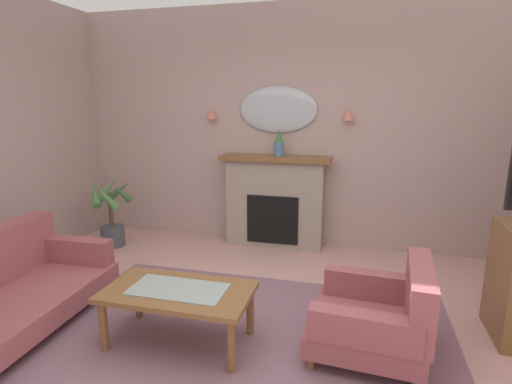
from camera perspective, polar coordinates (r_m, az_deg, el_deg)
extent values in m
cube|color=#C6938E|center=(3.12, -3.33, -23.79)|extent=(6.62, 6.16, 0.10)
cube|color=#B29993|center=(5.09, 5.66, 8.98)|extent=(6.62, 0.10, 2.96)
cube|color=#7F5B6B|center=(3.24, -2.19, -20.98)|extent=(3.20, 2.40, 0.01)
cube|color=gray|center=(5.06, 2.70, -1.66)|extent=(1.20, 0.28, 1.10)
cube|color=black|center=(5.02, 2.45, -3.82)|extent=(0.64, 0.12, 0.60)
cube|color=brown|center=(4.93, 2.72, 4.82)|extent=(1.36, 0.36, 0.06)
cylinder|color=#4C7093|center=(4.89, 3.27, 6.10)|extent=(0.13, 0.13, 0.17)
cone|color=#38753D|center=(4.87, 3.29, 8.02)|extent=(0.10, 0.10, 0.16)
ellipsoid|color=#B2BCC6|center=(5.04, 3.15, 11.60)|extent=(0.96, 0.06, 0.56)
cone|color=#D17066|center=(5.22, -6.31, 11.03)|extent=(0.14, 0.14, 0.14)
cone|color=#D17066|center=(4.89, 13.01, 10.68)|extent=(0.14, 0.14, 0.14)
cube|color=brown|center=(3.13, -11.00, -13.76)|extent=(1.10, 0.60, 0.04)
cube|color=#8C9E99|center=(3.12, -11.01, -13.36)|extent=(0.72, 0.36, 0.01)
cylinder|color=brown|center=(3.29, -20.83, -17.42)|extent=(0.06, 0.06, 0.40)
cylinder|color=brown|center=(2.89, -3.55, -21.06)|extent=(0.06, 0.06, 0.40)
cylinder|color=brown|center=(3.64, -16.38, -14.04)|extent=(0.06, 0.06, 0.40)
cylinder|color=brown|center=(3.28, -0.84, -16.58)|extent=(0.06, 0.06, 0.40)
cube|color=#934C51|center=(3.85, -31.20, -14.09)|extent=(0.90, 1.73, 0.18)
cube|color=#934C51|center=(4.30, -24.39, -7.53)|extent=(0.76, 0.19, 0.24)
cylinder|color=brown|center=(4.24, -20.25, -12.59)|extent=(0.07, 0.07, 0.10)
cylinder|color=brown|center=(4.63, -27.50, -11.11)|extent=(0.07, 0.07, 0.10)
cube|color=#934C51|center=(3.21, 15.31, -18.19)|extent=(0.86, 0.86, 0.16)
cube|color=#934C51|center=(3.08, 22.16, -13.70)|extent=(0.22, 0.81, 0.45)
cube|color=#934C51|center=(3.42, 15.90, -12.59)|extent=(0.73, 0.19, 0.22)
cube|color=#934C51|center=(2.82, 15.05, -18.33)|extent=(0.73, 0.19, 0.22)
cylinder|color=brown|center=(3.59, 9.93, -16.72)|extent=(0.06, 0.06, 0.10)
cylinder|color=brown|center=(3.03, 7.70, -22.86)|extent=(0.06, 0.06, 0.10)
cylinder|color=brown|center=(3.58, 21.28, -17.61)|extent=(0.06, 0.06, 0.10)
cylinder|color=brown|center=(3.01, 21.76, -24.03)|extent=(0.06, 0.06, 0.10)
cylinder|color=#474C56|center=(5.48, -19.66, -5.89)|extent=(0.29, 0.29, 0.26)
cylinder|color=brown|center=(5.40, -19.86, -3.20)|extent=(0.06, 0.06, 0.28)
cone|color=#4C8447|center=(5.25, -18.52, -0.12)|extent=(0.15, 0.42, 0.32)
cone|color=#4C8447|center=(5.44, -18.81, 0.28)|extent=(0.42, 0.21, 0.31)
cone|color=#4C8447|center=(5.49, -20.38, 0.27)|extent=(0.33, 0.32, 0.38)
cone|color=#4C8447|center=(5.32, -21.88, -0.23)|extent=(0.34, 0.38, 0.33)
cone|color=#4C8447|center=(5.18, -20.68, -0.47)|extent=(0.36, 0.20, 0.39)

